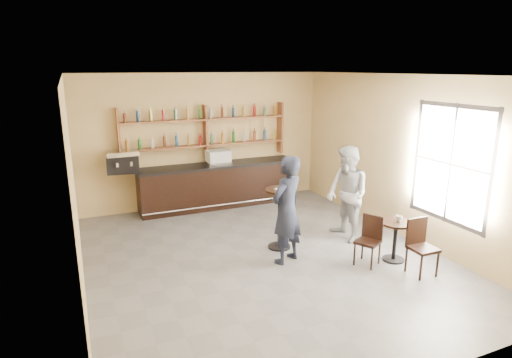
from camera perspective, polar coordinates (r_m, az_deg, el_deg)
name	(u,v)px	position (r m, az deg, el deg)	size (l,w,h in m)	color
floor	(264,257)	(7.83, 1.01, -10.42)	(7.00, 7.00, 0.00)	slate
ceiling	(264,75)	(7.09, 1.13, 13.70)	(7.00, 7.00, 0.00)	white
wall_back	(204,140)	(10.52, -6.91, 5.16)	(7.00, 7.00, 0.00)	tan
wall_front	(412,249)	(4.51, 20.08, -8.70)	(7.00, 7.00, 0.00)	tan
wall_left	(74,191)	(6.67, -23.09, -1.47)	(7.00, 7.00, 0.00)	tan
wall_right	(402,157)	(8.94, 18.86, 2.79)	(7.00, 7.00, 0.00)	tan
window_pane	(451,164)	(8.09, 24.54, 1.79)	(2.00, 2.00, 0.00)	white
window_frame	(451,164)	(8.09, 24.51, 1.79)	(0.04, 1.70, 2.10)	black
shelf_unit	(206,132)	(10.36, -6.74, 6.20)	(4.00, 0.26, 1.40)	brown
liquor_bottles	(205,125)	(10.34, -6.76, 7.13)	(3.68, 0.10, 1.00)	#8C5919
bar_counter	(218,185)	(10.48, -5.04, -0.81)	(3.92, 0.76, 1.06)	black
espresso_machine	(123,162)	(9.85, -17.31, 2.20)	(0.68, 0.44, 0.48)	black
pastry_case	(218,157)	(10.32, -5.07, 2.93)	(0.55, 0.44, 0.33)	silver
pedestal_table	(280,219)	(8.03, 3.17, -5.31)	(0.56, 0.56, 1.15)	black
napkin	(280,189)	(7.86, 3.23, -1.34)	(0.16, 0.16, 0.00)	white
donut	(281,188)	(7.85, 3.33, -1.20)	(0.11, 0.11, 0.04)	#C48048
cup_pedestal	(284,185)	(7.99, 3.81, -0.74)	(0.12, 0.12, 0.09)	white
man_main	(287,210)	(7.36, 4.12, -4.14)	(0.69, 0.45, 1.90)	black
cafe_table	(395,241)	(7.97, 18.02, -7.87)	(0.57, 0.57, 0.72)	black
cup_cafe	(399,219)	(7.86, 18.53, -5.02)	(0.11, 0.11, 0.10)	white
chair_west	(368,241)	(7.65, 14.68, -8.05)	(0.37, 0.37, 0.86)	black
chair_south	(423,248)	(7.57, 21.37, -8.56)	(0.40, 0.40, 0.93)	black
patron_second	(347,194)	(8.48, 12.05, -1.98)	(0.91, 0.71, 1.87)	#A1A2A6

